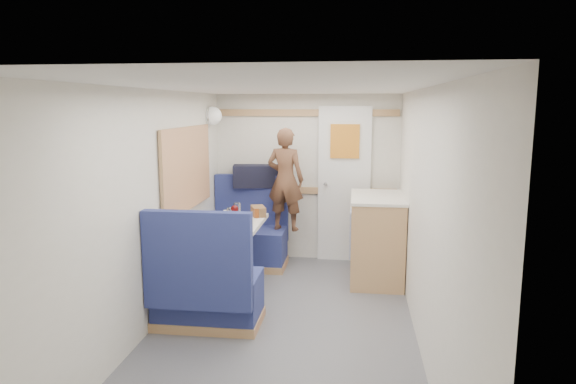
# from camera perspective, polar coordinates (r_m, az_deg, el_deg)

# --- Properties ---
(floor) EXTENTS (4.50, 4.50, 0.00)m
(floor) POSITION_cam_1_polar(r_m,az_deg,el_deg) (4.33, -0.88, -15.90)
(floor) COLOR #515156
(floor) RESTS_ON ground
(ceiling) EXTENTS (4.50, 4.50, 0.00)m
(ceiling) POSITION_cam_1_polar(r_m,az_deg,el_deg) (3.91, -0.95, 11.56)
(ceiling) COLOR silver
(ceiling) RESTS_ON wall_back
(wall_back) EXTENTS (2.20, 0.02, 2.00)m
(wall_back) POSITION_cam_1_polar(r_m,az_deg,el_deg) (6.21, 2.12, 1.58)
(wall_back) COLOR silver
(wall_back) RESTS_ON floor
(wall_left) EXTENTS (0.02, 4.50, 2.00)m
(wall_left) POSITION_cam_1_polar(r_m,az_deg,el_deg) (4.30, -15.57, -2.37)
(wall_left) COLOR silver
(wall_left) RESTS_ON floor
(wall_right) EXTENTS (0.02, 4.50, 2.00)m
(wall_right) POSITION_cam_1_polar(r_m,az_deg,el_deg) (4.00, 14.90, -3.23)
(wall_right) COLOR silver
(wall_right) RESTS_ON floor
(oak_trim_low) EXTENTS (2.15, 0.02, 0.08)m
(oak_trim_low) POSITION_cam_1_polar(r_m,az_deg,el_deg) (6.21, 2.09, 0.18)
(oak_trim_low) COLOR #AE764E
(oak_trim_low) RESTS_ON wall_back
(oak_trim_high) EXTENTS (2.15, 0.02, 0.08)m
(oak_trim_high) POSITION_cam_1_polar(r_m,az_deg,el_deg) (6.13, 2.15, 8.80)
(oak_trim_high) COLOR #AE764E
(oak_trim_high) RESTS_ON wall_back
(side_window) EXTENTS (0.04, 1.30, 0.72)m
(side_window) POSITION_cam_1_polar(r_m,az_deg,el_deg) (5.18, -11.19, 2.59)
(side_window) COLOR gray
(side_window) RESTS_ON wall_left
(rear_door) EXTENTS (0.62, 0.12, 1.86)m
(rear_door) POSITION_cam_1_polar(r_m,az_deg,el_deg) (6.15, 6.26, 1.20)
(rear_door) COLOR white
(rear_door) RESTS_ON wall_back
(dinette_table) EXTENTS (0.62, 0.92, 0.72)m
(dinette_table) POSITION_cam_1_polar(r_m,az_deg,el_deg) (5.19, -6.42, -4.97)
(dinette_table) COLOR white
(dinette_table) RESTS_ON floor
(bench_far) EXTENTS (0.90, 0.59, 1.05)m
(bench_far) POSITION_cam_1_polar(r_m,az_deg,el_deg) (6.07, -4.42, -5.38)
(bench_far) COLOR navy
(bench_far) RESTS_ON floor
(bench_near) EXTENTS (0.90, 0.59, 1.05)m
(bench_near) POSITION_cam_1_polar(r_m,az_deg,el_deg) (4.47, -9.05, -11.02)
(bench_near) COLOR navy
(bench_near) RESTS_ON floor
(ledge) EXTENTS (0.90, 0.14, 0.04)m
(ledge) POSITION_cam_1_polar(r_m,az_deg,el_deg) (6.19, -4.00, 0.42)
(ledge) COLOR #AE764E
(ledge) RESTS_ON bench_far
(dome_light) EXTENTS (0.20, 0.20, 0.20)m
(dome_light) POSITION_cam_1_polar(r_m,az_deg,el_deg) (5.94, -8.35, 8.39)
(dome_light) COLOR white
(dome_light) RESTS_ON wall_left
(galley_counter) EXTENTS (0.57, 0.92, 0.92)m
(galley_counter) POSITION_cam_1_polar(r_m,az_deg,el_deg) (5.60, 9.79, -5.01)
(galley_counter) COLOR #AE764E
(galley_counter) RESTS_ON floor
(person) EXTENTS (0.47, 0.36, 1.17)m
(person) POSITION_cam_1_polar(r_m,az_deg,el_deg) (5.82, -0.29, 1.41)
(person) COLOR brown
(person) RESTS_ON bench_far
(duffel_bag) EXTENTS (0.58, 0.35, 0.26)m
(duffel_bag) POSITION_cam_1_polar(r_m,az_deg,el_deg) (6.16, -3.55, 1.79)
(duffel_bag) COLOR black
(duffel_bag) RESTS_ON ledge
(tray) EXTENTS (0.24, 0.31, 0.02)m
(tray) POSITION_cam_1_polar(r_m,az_deg,el_deg) (4.85, -6.54, -4.04)
(tray) COLOR white
(tray) RESTS_ON dinette_table
(orange_fruit) EXTENTS (0.08, 0.08, 0.08)m
(orange_fruit) POSITION_cam_1_polar(r_m,az_deg,el_deg) (5.10, -5.67, -2.79)
(orange_fruit) COLOR #DF5909
(orange_fruit) RESTS_ON tray
(cheese_block) EXTENTS (0.12, 0.09, 0.04)m
(cheese_block) POSITION_cam_1_polar(r_m,az_deg,el_deg) (4.99, -5.91, -3.30)
(cheese_block) COLOR #EBD187
(cheese_block) RESTS_ON tray
(wine_glass) EXTENTS (0.08, 0.08, 0.17)m
(wine_glass) POSITION_cam_1_polar(r_m,az_deg,el_deg) (5.13, -5.95, -1.95)
(wine_glass) COLOR white
(wine_glass) RESTS_ON dinette_table
(tumbler_left) EXTENTS (0.07, 0.07, 0.12)m
(tumbler_left) POSITION_cam_1_polar(r_m,az_deg,el_deg) (4.98, -9.27, -3.16)
(tumbler_left) COLOR white
(tumbler_left) RESTS_ON dinette_table
(tumbler_mid) EXTENTS (0.07, 0.07, 0.12)m
(tumbler_mid) POSITION_cam_1_polar(r_m,az_deg,el_deg) (5.50, -5.66, -1.84)
(tumbler_mid) COLOR white
(tumbler_mid) RESTS_ON dinette_table
(tumbler_right) EXTENTS (0.07, 0.07, 0.11)m
(tumbler_right) POSITION_cam_1_polar(r_m,az_deg,el_deg) (5.26, -6.43, -2.40)
(tumbler_right) COLOR white
(tumbler_right) RESTS_ON dinette_table
(beer_glass) EXTENTS (0.06, 0.06, 0.10)m
(beer_glass) POSITION_cam_1_polar(r_m,az_deg,el_deg) (5.30, -3.53, -2.36)
(beer_glass) COLOR brown
(beer_glass) RESTS_ON dinette_table
(pepper_grinder) EXTENTS (0.03, 0.03, 0.09)m
(pepper_grinder) POSITION_cam_1_polar(r_m,az_deg,el_deg) (5.09, -7.45, -2.98)
(pepper_grinder) COLOR black
(pepper_grinder) RESTS_ON dinette_table
(salt_grinder) EXTENTS (0.04, 0.04, 0.09)m
(salt_grinder) POSITION_cam_1_polar(r_m,az_deg,el_deg) (5.29, -7.01, -2.50)
(salt_grinder) COLOR white
(salt_grinder) RESTS_ON dinette_table
(bread_loaf) EXTENTS (0.20, 0.26, 0.10)m
(bread_loaf) POSITION_cam_1_polar(r_m,az_deg,el_deg) (5.40, -3.32, -2.13)
(bread_loaf) COLOR olive
(bread_loaf) RESTS_ON dinette_table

